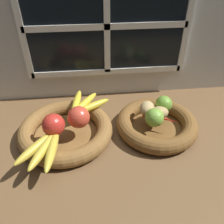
# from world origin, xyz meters

# --- Properties ---
(ground_plane) EXTENTS (1.40, 0.90, 0.03)m
(ground_plane) POSITION_xyz_m (0.00, 0.00, -0.01)
(ground_plane) COLOR brown
(back_wall) EXTENTS (1.40, 0.05, 0.55)m
(back_wall) POSITION_xyz_m (0.00, 0.30, 0.28)
(back_wall) COLOR silver
(back_wall) RESTS_ON ground_plane
(fruit_bowl_left) EXTENTS (0.34, 0.34, 0.06)m
(fruit_bowl_left) POSITION_xyz_m (-0.18, 0.01, 0.03)
(fruit_bowl_left) COLOR brown
(fruit_bowl_left) RESTS_ON ground_plane
(fruit_bowl_right) EXTENTS (0.30, 0.30, 0.06)m
(fruit_bowl_right) POSITION_xyz_m (0.16, 0.01, 0.03)
(fruit_bowl_right) COLOR brown
(fruit_bowl_right) RESTS_ON ground_plane
(apple_red_front) EXTENTS (0.08, 0.08, 0.08)m
(apple_red_front) POSITION_xyz_m (-0.21, -0.03, 0.09)
(apple_red_front) COLOR red
(apple_red_front) RESTS_ON fruit_bowl_left
(apple_red_right) EXTENTS (0.08, 0.08, 0.08)m
(apple_red_right) POSITION_xyz_m (-0.12, -0.00, 0.09)
(apple_red_right) COLOR #CC422D
(apple_red_right) RESTS_ON fruit_bowl_left
(banana_bunch_front) EXTENTS (0.14, 0.19, 0.03)m
(banana_bunch_front) POSITION_xyz_m (-0.23, -0.11, 0.07)
(banana_bunch_front) COLOR gold
(banana_bunch_front) RESTS_ON fruit_bowl_left
(banana_bunch_back) EXTENTS (0.16, 0.17, 0.03)m
(banana_bunch_back) POSITION_xyz_m (-0.11, 0.11, 0.07)
(banana_bunch_back) COLOR yellow
(banana_bunch_back) RESTS_ON fruit_bowl_left
(potato_large) EXTENTS (0.08, 0.06, 0.04)m
(potato_large) POSITION_xyz_m (0.16, 0.01, 0.08)
(potato_large) COLOR tan
(potato_large) RESTS_ON fruit_bowl_right
(potato_oblong) EXTENTS (0.08, 0.08, 0.05)m
(potato_oblong) POSITION_xyz_m (0.12, 0.04, 0.08)
(potato_oblong) COLOR tan
(potato_oblong) RESTS_ON fruit_bowl_right
(lime_near) EXTENTS (0.07, 0.07, 0.07)m
(lime_near) POSITION_xyz_m (0.13, -0.02, 0.09)
(lime_near) COLOR #7AAD3D
(lime_near) RESTS_ON fruit_bowl_right
(lime_far) EXTENTS (0.06, 0.06, 0.06)m
(lime_far) POSITION_xyz_m (0.19, 0.05, 0.09)
(lime_far) COLOR #6B9E33
(lime_far) RESTS_ON fruit_bowl_right
(chili_pepper) EXTENTS (0.12, 0.08, 0.02)m
(chili_pepper) POSITION_xyz_m (0.17, 0.00, 0.06)
(chili_pepper) COLOR red
(chili_pepper) RESTS_ON fruit_bowl_right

